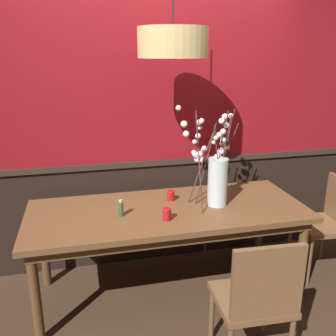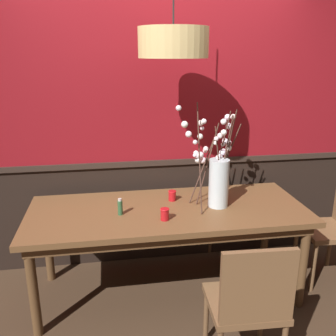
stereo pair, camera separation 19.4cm
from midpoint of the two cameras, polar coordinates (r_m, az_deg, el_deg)
name	(u,v)px [view 2 (the right image)]	position (r m, az deg, el deg)	size (l,w,h in m)	color
ground_plane	(168,291)	(3.34, 1.75, -18.39)	(24.00, 24.00, 0.00)	#422D1E
back_wall	(157,127)	(3.39, -0.06, 6.34)	(5.10, 0.14, 2.62)	black
dining_table	(168,218)	(2.99, 1.87, -7.67)	(2.20, 0.88, 0.77)	brown
chair_near_side_right	(249,301)	(2.45, 14.73, -19.20)	(0.48, 0.45, 0.93)	brown
chair_far_side_right	(188,195)	(3.87, 4.57, -4.13)	(0.44, 0.43, 0.97)	brown
chair_head_east_end	(334,225)	(3.60, 25.56, -7.92)	(0.43, 0.46, 0.90)	brown
chair_far_side_left	(120,202)	(3.80, -5.94, -5.18)	(0.48, 0.45, 0.88)	brown
vase_with_blossoms	(217,175)	(2.98, 9.42, -1.11)	(0.53, 0.44, 0.82)	silver
candle_holder_nearer_center	(172,196)	(3.10, 2.45, -4.27)	(0.07, 0.07, 0.09)	red
candle_holder_nearer_edge	(165,214)	(2.75, 1.53, -7.13)	(0.07, 0.07, 0.09)	red
condiment_bottle	(120,207)	(2.84, -5.43, -6.02)	(0.04, 0.04, 0.13)	#2D5633
pendant_lamp	(173,43)	(2.76, 2.94, 18.67)	(0.50, 0.50, 0.71)	tan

